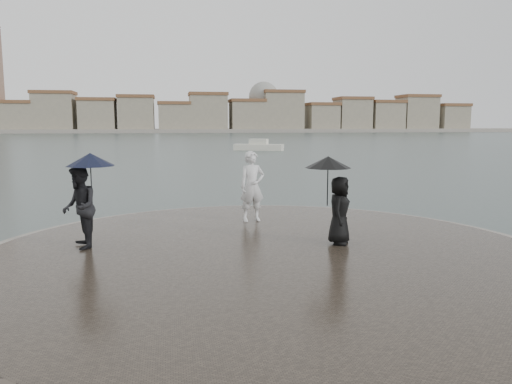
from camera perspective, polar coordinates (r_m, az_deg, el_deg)
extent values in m
plane|color=#2B3835|center=(7.38, 6.69, -16.39)|extent=(400.00, 400.00, 0.00)
cylinder|color=gray|center=(10.53, 1.23, -7.93)|extent=(12.50, 12.50, 0.32)
cylinder|color=#2D261E|center=(10.52, 1.23, -7.82)|extent=(11.90, 11.90, 0.36)
imported|color=silver|center=(13.59, -0.45, 0.65)|extent=(0.77, 0.58, 1.92)
imported|color=black|center=(11.26, -19.53, -1.67)|extent=(0.86, 1.00, 1.78)
cylinder|color=black|center=(11.25, -18.30, 0.75)|extent=(0.02, 0.02, 0.90)
cone|color=black|center=(11.20, -18.42, 3.55)|extent=(1.03, 1.03, 0.28)
imported|color=black|center=(11.18, 9.51, -2.09)|extent=(0.77, 0.88, 1.51)
cylinder|color=black|center=(11.11, 8.18, 0.73)|extent=(0.02, 0.02, 0.90)
cone|color=black|center=(11.06, 8.24, 3.40)|extent=(1.02, 1.02, 0.26)
cube|color=gray|center=(169.47, -9.29, 6.93)|extent=(260.00, 20.00, 1.20)
cube|color=gray|center=(172.70, -25.59, 7.58)|extent=(10.00, 10.00, 9.00)
cube|color=brown|center=(172.81, -25.69, 9.23)|extent=(10.60, 10.60, 1.00)
cube|color=gray|center=(170.12, -22.02, 8.29)|extent=(12.00, 10.00, 12.00)
cube|color=brown|center=(170.35, -22.13, 10.47)|extent=(12.60, 10.60, 1.00)
cube|color=gray|center=(167.91, -17.61, 8.16)|extent=(11.00, 10.00, 10.00)
cube|color=brown|center=(168.06, -17.69, 10.04)|extent=(11.60, 10.60, 1.00)
cube|color=gray|center=(166.76, -13.49, 8.49)|extent=(11.00, 10.00, 11.00)
cube|color=brown|center=(166.96, -13.56, 10.55)|extent=(11.60, 10.60, 1.00)
cube|color=gray|center=(166.46, -9.31, 8.26)|extent=(10.00, 10.00, 9.00)
cube|color=brown|center=(166.58, -9.35, 9.98)|extent=(10.60, 10.60, 1.00)
cube|color=gray|center=(166.97, -5.50, 8.84)|extent=(12.00, 10.00, 12.00)
cube|color=brown|center=(167.21, -5.53, 11.06)|extent=(12.60, 10.60, 1.00)
cube|color=gray|center=(168.47, -1.04, 8.52)|extent=(11.00, 10.00, 10.00)
cube|color=brown|center=(168.62, -1.04, 10.39)|extent=(11.60, 10.60, 1.00)
cube|color=gray|center=(170.75, 3.00, 9.01)|extent=(13.00, 10.00, 13.00)
cube|color=brown|center=(171.04, 3.01, 11.35)|extent=(13.60, 10.60, 1.00)
cube|color=gray|center=(174.37, 7.53, 8.27)|extent=(10.00, 10.00, 9.00)
cube|color=brown|center=(174.48, 7.56, 9.91)|extent=(10.60, 10.60, 1.00)
cube|color=gray|center=(177.97, 10.95, 8.51)|extent=(11.00, 10.00, 11.00)
cube|color=brown|center=(178.15, 11.00, 10.44)|extent=(11.60, 10.60, 1.00)
cube|color=gray|center=(182.55, 14.51, 8.22)|extent=(11.00, 10.00, 10.00)
cube|color=brown|center=(182.70, 14.57, 9.95)|extent=(11.60, 10.60, 1.00)
cube|color=gray|center=(187.81, 17.89, 8.38)|extent=(12.00, 10.00, 12.00)
cube|color=brown|center=(188.03, 17.98, 10.36)|extent=(12.60, 10.60, 1.00)
cube|color=gray|center=(194.16, 21.30, 7.76)|extent=(10.00, 10.00, 9.00)
cube|color=brown|center=(194.26, 21.38, 9.23)|extent=(10.60, 10.60, 1.00)
sphere|color=gray|center=(171.68, 0.87, 10.85)|extent=(10.00, 10.00, 10.00)
cube|color=silver|center=(56.39, 0.31, 5.03)|extent=(5.68, 3.67, 0.90)
cube|color=silver|center=(56.37, 0.31, 5.64)|extent=(2.31, 1.90, 0.90)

